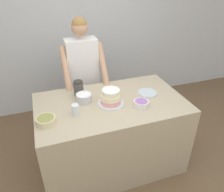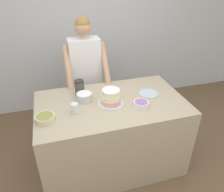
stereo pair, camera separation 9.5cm
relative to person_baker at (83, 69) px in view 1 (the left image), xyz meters
The scene contains 11 objects.
ground_plane 1.56m from the person_baker, 82.90° to the right, with size 14.00×14.00×0.00m, color brown.
wall_back 0.90m from the person_baker, 79.90° to the left, with size 10.00×0.05×2.60m.
counter 0.92m from the person_baker, 78.31° to the right, with size 1.62×0.95×0.89m.
person_baker is the anchor object (origin of this frame).
cake 0.76m from the person_baker, 79.73° to the right, with size 0.29×0.29×0.17m.
frosting_bowl_white 0.62m from the person_baker, 101.66° to the right, with size 0.17×0.17×0.16m.
frosting_bowl_olive 1.03m from the person_baker, 122.16° to the right, with size 0.19×0.19×0.06m.
frosting_bowl_purple 1.00m from the person_baker, 64.93° to the right, with size 0.16×0.16×0.18m.
drinking_glass 0.86m from the person_baker, 107.36° to the right, with size 0.07×0.07×0.11m.
ceramic_plate 0.92m from the person_baker, 47.80° to the right, with size 0.22×0.22×0.01m.
stoneware_jar 0.48m from the person_baker, 108.25° to the right, with size 0.11×0.11×0.18m.
Camera 1 is at (-0.65, -1.43, 2.15)m, focal length 35.00 mm.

